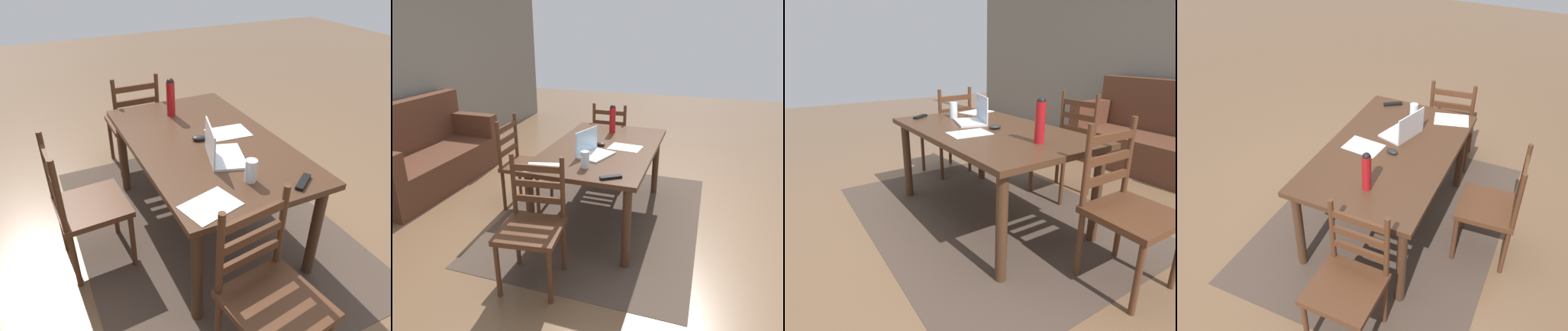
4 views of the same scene
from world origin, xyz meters
TOP-DOWN VIEW (x-y plane):
  - ground_plane at (0.00, 0.00)m, footprint 14.00×14.00m
  - area_rug at (0.00, 0.00)m, footprint 2.46×1.89m
  - dining_table at (0.00, 0.00)m, footprint 1.63×0.99m
  - chair_far_head at (-0.00, 0.86)m, footprint 0.46×0.46m
  - chair_right_far at (1.10, 0.20)m, footprint 0.44×0.44m
  - chair_left_far at (-1.10, 0.20)m, footprint 0.49×0.49m
  - couch at (0.10, 2.26)m, footprint 1.80×0.80m
  - laptop at (-0.25, 0.03)m, footprint 0.37×0.31m
  - water_bottle at (0.51, 0.05)m, footprint 0.07×0.07m
  - drinking_glass at (-0.55, -0.01)m, footprint 0.07×0.07m
  - computer_mouse at (0.03, 0.03)m, footprint 0.08×0.11m
  - tv_remote at (-0.70, -0.27)m, footprint 0.13×0.16m
  - paper_stack_left at (0.05, -0.21)m, footprint 0.24×0.31m
  - paper_stack_right at (-0.66, 0.30)m, footprint 0.28×0.34m

SIDE VIEW (x-z plane):
  - ground_plane at x=0.00m, z-range 0.00..0.00m
  - area_rug at x=0.00m, z-range 0.00..0.01m
  - couch at x=0.10m, z-range -0.14..0.86m
  - chair_far_head at x=0.00m, z-range -0.01..0.94m
  - chair_right_far at x=1.10m, z-range -0.01..0.94m
  - chair_left_far at x=-1.10m, z-range -0.01..0.94m
  - dining_table at x=0.00m, z-range 0.28..1.03m
  - paper_stack_left at x=0.05m, z-range 0.74..0.74m
  - paper_stack_right at x=-0.66m, z-range 0.74..0.74m
  - tv_remote at x=-0.70m, z-range 0.74..0.76m
  - computer_mouse at x=0.03m, z-range 0.74..0.77m
  - laptop at x=-0.25m, z-range 0.69..0.91m
  - drinking_glass at x=-0.55m, z-range 0.74..0.88m
  - water_bottle at x=0.51m, z-range 0.75..1.05m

